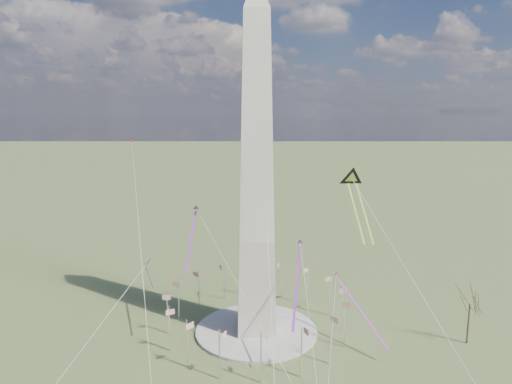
{
  "coord_description": "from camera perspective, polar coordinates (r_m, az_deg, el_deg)",
  "views": [
    {
      "loc": [
        -5.54,
        -126.14,
        64.53
      ],
      "look_at": [
        -0.09,
        0.0,
        42.21
      ],
      "focal_mm": 32.0,
      "sensor_mm": 36.0,
      "label": 1
    }
  ],
  "objects": [
    {
      "name": "ground",
      "position": [
        141.79,
        0.04,
        -17.05
      ],
      "size": [
        2000.0,
        2000.0,
        0.0
      ],
      "primitive_type": "plane",
      "color": "#476030",
      "rests_on": "ground"
    },
    {
      "name": "plaza",
      "position": [
        141.61,
        0.04,
        -16.9
      ],
      "size": [
        36.0,
        36.0,
        0.8
      ],
      "primitive_type": "cylinder",
      "color": "#B5B3A6",
      "rests_on": "ground"
    },
    {
      "name": "washington_monument",
      "position": [
        127.34,
        0.04,
        2.55
      ],
      "size": [
        15.56,
        15.56,
        100.0
      ],
      "color": "#AB9F8F",
      "rests_on": "plaza"
    },
    {
      "name": "flagpole_ring",
      "position": [
        138.64,
        0.04,
        -14.37
      ],
      "size": [
        54.4,
        54.4,
        13.0
      ],
      "color": "white",
      "rests_on": "ground"
    },
    {
      "name": "tree_near",
      "position": [
        143.24,
        25.2,
        -12.28
      ],
      "size": [
        10.0,
        10.0,
        17.51
      ],
      "color": "#3F3326",
      "rests_on": "ground"
    },
    {
      "name": "kite_delta_black",
      "position": [
        137.15,
        11.97,
        1.27
      ],
      "size": [
        7.97,
        21.59,
        18.09
      ],
      "rotation": [
        0.0,
        0.0,
        3.15
      ],
      "color": "black",
      "rests_on": "ground"
    },
    {
      "name": "kite_diamond_purple",
      "position": [
        137.43,
        -13.32,
        -8.88
      ],
      "size": [
        2.11,
        3.27,
        10.0
      ],
      "rotation": [
        0.0,
        0.0,
        2.6
      ],
      "color": "#491B7D",
      "rests_on": "ground"
    },
    {
      "name": "kite_streamer_left",
      "position": [
        123.66,
        5.25,
        -9.69
      ],
      "size": [
        6.2,
        23.77,
        16.48
      ],
      "rotation": [
        0.0,
        0.0,
        2.94
      ],
      "color": "#F82753",
      "rests_on": "ground"
    },
    {
      "name": "kite_streamer_mid",
      "position": [
        130.71,
        -7.92,
        -4.7
      ],
      "size": [
        2.5,
        20.26,
        13.9
      ],
      "rotation": [
        0.0,
        0.0,
        3.08
      ],
      "color": "#F82753",
      "rests_on": "ground"
    },
    {
      "name": "kite_streamer_right",
      "position": [
        134.39,
        12.05,
        -12.97
      ],
      "size": [
        11.38,
        19.8,
        14.94
      ],
      "rotation": [
        0.0,
        0.0,
        3.63
      ],
      "color": "#F82753",
      "rests_on": "ground"
    },
    {
      "name": "kite_small_red",
      "position": [
        163.7,
        -15.27,
        6.28
      ],
      "size": [
        1.39,
        1.97,
        4.11
      ],
      "rotation": [
        0.0,
        0.0,
        2.38
      ],
      "color": "red",
      "rests_on": "ground"
    },
    {
      "name": "kite_small_white",
      "position": [
        172.21,
        0.62,
        13.13
      ],
      "size": [
        1.15,
        1.88,
        4.33
      ],
      "rotation": [
        0.0,
        0.0,
        2.76
      ],
      "color": "white",
      "rests_on": "ground"
    }
  ]
}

